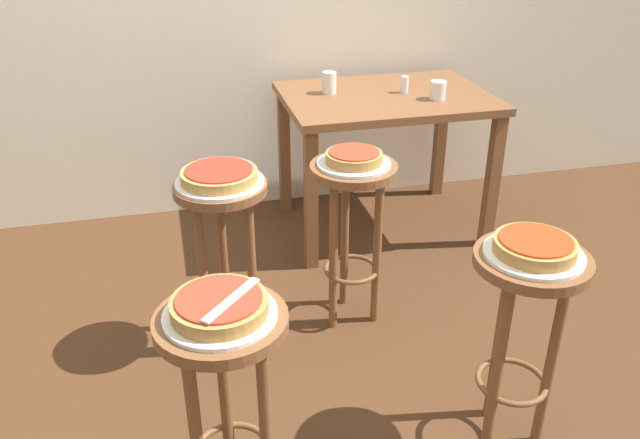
{
  "coord_description": "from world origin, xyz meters",
  "views": [
    {
      "loc": [
        -0.23,
        -1.94,
        1.71
      ],
      "look_at": [
        0.26,
        0.05,
        0.65
      ],
      "focal_mm": 36.42,
      "sensor_mm": 36.0,
      "label": 1
    }
  ],
  "objects_px": {
    "pizza_leftside": "(219,175)",
    "stool_foreground": "(226,377)",
    "serving_plate_leftside": "(220,182)",
    "pizza_rear": "(354,157)",
    "pizza_server_knife": "(231,299)",
    "pizza_foreground": "(219,305)",
    "pizza_middle": "(535,246)",
    "stool_rear": "(353,210)",
    "dining_table": "(385,115)",
    "cup_far_edge": "(329,83)",
    "serving_plate_rear": "(354,164)",
    "condiment_shaker": "(405,84)",
    "stool_leftside": "(224,231)",
    "cup_near_edge": "(438,90)",
    "stool_middle": "(524,312)",
    "serving_plate_middle": "(534,254)",
    "serving_plate_foreground": "(220,315)"
  },
  "relations": [
    {
      "from": "pizza_middle",
      "to": "condiment_shaker",
      "type": "bearing_deg",
      "value": 83.34
    },
    {
      "from": "cup_near_edge",
      "to": "pizza_server_knife",
      "type": "bearing_deg",
      "value": -127.95
    },
    {
      "from": "stool_leftside",
      "to": "stool_rear",
      "type": "xyz_separation_m",
      "value": [
        0.54,
        0.05,
        0.0
      ]
    },
    {
      "from": "stool_middle",
      "to": "pizza_leftside",
      "type": "relative_size",
      "value": 2.55
    },
    {
      "from": "stool_foreground",
      "to": "condiment_shaker",
      "type": "bearing_deg",
      "value": 56.3
    },
    {
      "from": "pizza_leftside",
      "to": "condiment_shaker",
      "type": "distance_m",
      "value": 1.35
    },
    {
      "from": "pizza_foreground",
      "to": "serving_plate_leftside",
      "type": "distance_m",
      "value": 0.84
    },
    {
      "from": "pizza_leftside",
      "to": "pizza_server_knife",
      "type": "relative_size",
      "value": 1.29
    },
    {
      "from": "serving_plate_foreground",
      "to": "cup_far_edge",
      "type": "relative_size",
      "value": 2.7
    },
    {
      "from": "dining_table",
      "to": "cup_far_edge",
      "type": "bearing_deg",
      "value": 162.7
    },
    {
      "from": "pizza_foreground",
      "to": "pizza_middle",
      "type": "height_order",
      "value": "same"
    },
    {
      "from": "stool_foreground",
      "to": "pizza_foreground",
      "type": "bearing_deg",
      "value": 0.0
    },
    {
      "from": "cup_far_edge",
      "to": "condiment_shaker",
      "type": "height_order",
      "value": "cup_far_edge"
    },
    {
      "from": "cup_far_edge",
      "to": "stool_middle",
      "type": "bearing_deg",
      "value": -83.54
    },
    {
      "from": "serving_plate_leftside",
      "to": "serving_plate_middle",
      "type": "bearing_deg",
      "value": -41.51
    },
    {
      "from": "pizza_middle",
      "to": "pizza_server_knife",
      "type": "bearing_deg",
      "value": -173.52
    },
    {
      "from": "pizza_rear",
      "to": "stool_middle",
      "type": "bearing_deg",
      "value": -68.54
    },
    {
      "from": "cup_far_edge",
      "to": "pizza_leftside",
      "type": "bearing_deg",
      "value": -125.29
    },
    {
      "from": "serving_plate_rear",
      "to": "cup_near_edge",
      "type": "relative_size",
      "value": 3.23
    },
    {
      "from": "cup_far_edge",
      "to": "serving_plate_rear",
      "type": "bearing_deg",
      "value": -98.21
    },
    {
      "from": "serving_plate_middle",
      "to": "cup_near_edge",
      "type": "bearing_deg",
      "value": 78.09
    },
    {
      "from": "stool_leftside",
      "to": "serving_plate_leftside",
      "type": "distance_m",
      "value": 0.21
    },
    {
      "from": "pizza_middle",
      "to": "serving_plate_middle",
      "type": "bearing_deg",
      "value": 90.0
    },
    {
      "from": "pizza_foreground",
      "to": "cup_far_edge",
      "type": "height_order",
      "value": "cup_far_edge"
    },
    {
      "from": "pizza_foreground",
      "to": "stool_middle",
      "type": "distance_m",
      "value": 0.97
    },
    {
      "from": "pizza_rear",
      "to": "cup_near_edge",
      "type": "height_order",
      "value": "cup_near_edge"
    },
    {
      "from": "serving_plate_leftside",
      "to": "pizza_rear",
      "type": "height_order",
      "value": "pizza_rear"
    },
    {
      "from": "stool_middle",
      "to": "stool_rear",
      "type": "distance_m",
      "value": 0.87
    },
    {
      "from": "pizza_rear",
      "to": "pizza_server_knife",
      "type": "height_order",
      "value": "pizza_server_knife"
    },
    {
      "from": "pizza_rear",
      "to": "serving_plate_rear",
      "type": "bearing_deg",
      "value": 0.0
    },
    {
      "from": "pizza_foreground",
      "to": "dining_table",
      "type": "relative_size",
      "value": 0.24
    },
    {
      "from": "pizza_leftside",
      "to": "dining_table",
      "type": "distance_m",
      "value": 1.27
    },
    {
      "from": "serving_plate_leftside",
      "to": "pizza_server_knife",
      "type": "relative_size",
      "value": 1.51
    },
    {
      "from": "serving_plate_middle",
      "to": "cup_near_edge",
      "type": "relative_size",
      "value": 3.28
    },
    {
      "from": "pizza_foreground",
      "to": "pizza_middle",
      "type": "bearing_deg",
      "value": 5.07
    },
    {
      "from": "stool_leftside",
      "to": "cup_far_edge",
      "type": "xyz_separation_m",
      "value": [
        0.66,
        0.94,
        0.29
      ]
    },
    {
      "from": "stool_leftside",
      "to": "pizza_server_knife",
      "type": "xyz_separation_m",
      "value": [
        -0.06,
        -0.86,
        0.26
      ]
    },
    {
      "from": "stool_foreground",
      "to": "dining_table",
      "type": "height_order",
      "value": "dining_table"
    },
    {
      "from": "serving_plate_middle",
      "to": "dining_table",
      "type": "relative_size",
      "value": 0.28
    },
    {
      "from": "pizza_foreground",
      "to": "stool_rear",
      "type": "height_order",
      "value": "pizza_foreground"
    },
    {
      "from": "pizza_leftside",
      "to": "stool_foreground",
      "type": "bearing_deg",
      "value": -95.92
    },
    {
      "from": "stool_middle",
      "to": "pizza_middle",
      "type": "bearing_deg",
      "value": 135.0
    },
    {
      "from": "cup_near_edge",
      "to": "cup_far_edge",
      "type": "height_order",
      "value": "cup_far_edge"
    },
    {
      "from": "cup_far_edge",
      "to": "serving_plate_leftside",
      "type": "bearing_deg",
      "value": -125.29
    },
    {
      "from": "stool_foreground",
      "to": "serving_plate_rear",
      "type": "relative_size",
      "value": 2.47
    },
    {
      "from": "pizza_rear",
      "to": "cup_far_edge",
      "type": "xyz_separation_m",
      "value": [
        0.13,
        0.88,
        0.05
      ]
    },
    {
      "from": "serving_plate_middle",
      "to": "stool_leftside",
      "type": "height_order",
      "value": "serving_plate_middle"
    },
    {
      "from": "condiment_shaker",
      "to": "serving_plate_middle",
      "type": "bearing_deg",
      "value": -96.66
    },
    {
      "from": "pizza_foreground",
      "to": "pizza_server_knife",
      "type": "distance_m",
      "value": 0.04
    },
    {
      "from": "pizza_leftside",
      "to": "pizza_rear",
      "type": "bearing_deg",
      "value": 5.86
    }
  ]
}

